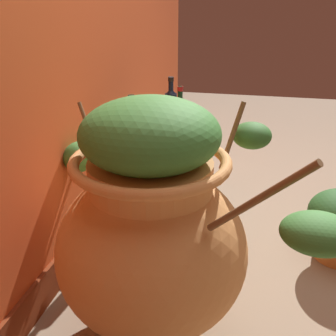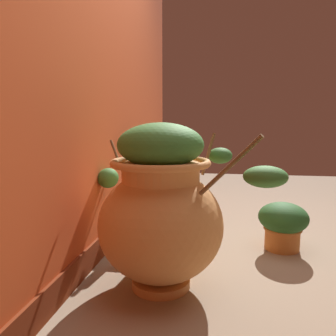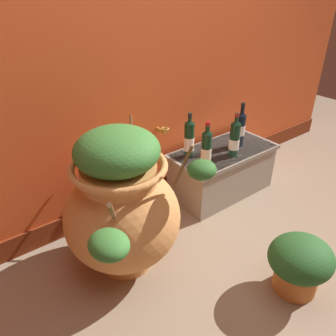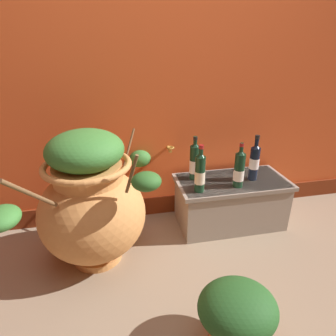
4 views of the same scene
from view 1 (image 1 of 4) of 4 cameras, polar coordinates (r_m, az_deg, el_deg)
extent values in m
plane|color=gray|center=(2.08, 19.55, -13.11)|extent=(7.00, 7.00, 0.00)
cube|color=maroon|center=(2.16, -10.49, -8.21)|extent=(4.40, 0.02, 0.15)
cylinder|color=#B28433|center=(2.01, -9.40, 5.31)|extent=(0.02, 0.10, 0.02)
torus|color=#B28433|center=(1.98, -8.11, 6.06)|extent=(0.06, 0.06, 0.01)
cylinder|color=#D68E4C|center=(1.69, -2.01, -20.03)|extent=(0.31, 0.31, 0.05)
ellipsoid|color=#D68E4C|center=(1.50, -2.18, -11.02)|extent=(0.66, 0.66, 0.59)
cylinder|color=#D68E4C|center=(1.37, -2.34, -1.56)|extent=(0.40, 0.40, 0.12)
torus|color=#D68E4C|center=(1.34, -2.39, 0.87)|extent=(0.52, 0.52, 0.04)
cylinder|color=brown|center=(1.68, -9.88, 3.07)|extent=(0.14, 0.17, 0.31)
ellipsoid|color=#387A33|center=(1.84, -11.81, 1.50)|extent=(0.16, 0.13, 0.13)
cylinder|color=brown|center=(1.09, 11.98, -4.15)|extent=(0.16, 0.26, 0.29)
ellipsoid|color=#387A33|center=(1.03, 19.53, -8.25)|extent=(0.15, 0.17, 0.09)
cylinder|color=brown|center=(1.52, 8.63, 4.28)|extent=(0.08, 0.08, 0.24)
ellipsoid|color=#2D6628|center=(1.58, 11.21, 4.32)|extent=(0.15, 0.14, 0.09)
ellipsoid|color=#387A33|center=(1.31, -2.45, 4.59)|extent=(0.44, 0.44, 0.23)
cube|color=#9E9384|center=(2.48, -0.63, -0.68)|extent=(0.79, 0.40, 0.38)
cube|color=gray|center=(2.42, -0.65, 3.08)|extent=(0.84, 0.42, 0.03)
cylinder|color=black|center=(2.08, 0.37, 3.90)|extent=(0.07, 0.07, 0.26)
cone|color=black|center=(2.04, 0.37, 7.64)|extent=(0.07, 0.07, 0.04)
cylinder|color=black|center=(2.03, 0.38, 8.42)|extent=(0.03, 0.03, 0.08)
cylinder|color=maroon|center=(2.02, 0.38, 9.21)|extent=(0.03, 0.03, 0.02)
cylinder|color=beige|center=(2.09, 0.36, 3.32)|extent=(0.07, 0.07, 0.09)
cylinder|color=black|center=(2.35, 1.60, 6.05)|extent=(0.07, 0.07, 0.25)
cone|color=black|center=(2.32, 1.64, 9.28)|extent=(0.07, 0.07, 0.04)
cylinder|color=black|center=(2.31, 1.65, 9.94)|extent=(0.03, 0.03, 0.08)
cylinder|color=maroon|center=(2.31, 1.65, 10.61)|extent=(0.03, 0.03, 0.02)
cylinder|color=white|center=(2.36, 1.59, 5.28)|extent=(0.07, 0.07, 0.08)
cylinder|color=black|center=(2.15, -4.81, 4.47)|extent=(0.07, 0.07, 0.26)
cone|color=black|center=(2.11, -4.93, 8.12)|extent=(0.07, 0.07, 0.04)
cylinder|color=black|center=(2.10, -4.95, 8.76)|extent=(0.03, 0.03, 0.07)
cylinder|color=black|center=(2.10, -4.98, 9.42)|extent=(0.03, 0.03, 0.02)
cylinder|color=silver|center=(2.16, -4.78, 3.71)|extent=(0.07, 0.07, 0.10)
cylinder|color=black|center=(2.52, 0.38, 7.20)|extent=(0.07, 0.07, 0.25)
cone|color=black|center=(2.49, 0.39, 10.24)|extent=(0.07, 0.07, 0.04)
cylinder|color=black|center=(2.48, 0.39, 11.05)|extent=(0.03, 0.03, 0.10)
cylinder|color=black|center=(2.47, 0.39, 11.86)|extent=(0.03, 0.03, 0.02)
cylinder|color=silver|center=(2.52, 0.38, 7.32)|extent=(0.07, 0.07, 0.08)
camera|label=2|loc=(0.52, -153.58, -55.95)|focal=34.61mm
camera|label=3|loc=(1.18, 84.77, 21.05)|focal=35.65mm
camera|label=4|loc=(1.85, 59.58, 17.14)|focal=30.68mm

